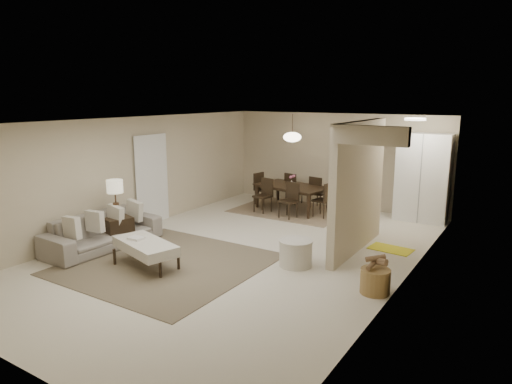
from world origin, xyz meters
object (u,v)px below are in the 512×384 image
Objects in this scene: sofa at (103,231)px; dining_table at (291,198)px; ottoman_bench at (145,247)px; pantry_cabinet at (423,178)px; round_pouf at (296,253)px; wicker_basket at (375,281)px; side_table at (118,231)px.

sofa is 4.95m from dining_table.
sofa is at bearing -175.03° from ottoman_bench.
ottoman_bench is (1.47, -0.30, 0.05)m from sofa.
pantry_cabinet reaches higher than round_pouf.
dining_table is at bearing -18.16° from sofa.
ottoman_bench is at bearing -120.13° from pantry_cabinet.
side_table is at bearing -174.60° from wicker_basket.
pantry_cabinet is 6.66m from ottoman_bench.
wicker_basket is at bearing -85.06° from pantry_cabinet.
sofa is 1.60× the size of ottoman_bench.
side_table is (-4.75, -5.11, -0.77)m from pantry_cabinet.
ottoman_bench is (-3.33, -5.73, -0.67)m from pantry_cabinet.
ottoman_bench is 3.21× the size of wicker_basket.
side_table is 1.25× the size of wicker_basket.
pantry_cabinet is 4.72m from wicker_basket.
side_table is at bearing -100.52° from dining_table.
pantry_cabinet is 0.91× the size of sofa.
pantry_cabinet reaches higher than dining_table.
ottoman_bench is 1.56m from side_table.
side_table reaches higher than wicker_basket.
pantry_cabinet is 3.72× the size of side_table.
side_table reaches higher than ottoman_bench.
wicker_basket is at bearing 32.98° from ottoman_bench.
wicker_basket is at bearing -37.39° from dining_table.
round_pouf is at bearing 50.72° from ottoman_bench.
wicker_basket is at bearing -13.55° from round_pouf.
sofa reaches higher than wicker_basket.
pantry_cabinet is at bearing 76.34° from ottoman_bench.
sofa is 0.33m from side_table.
round_pouf is at bearing -70.15° from sofa.
pantry_cabinet is at bearing 94.94° from wicker_basket.
sofa reaches higher than dining_table.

